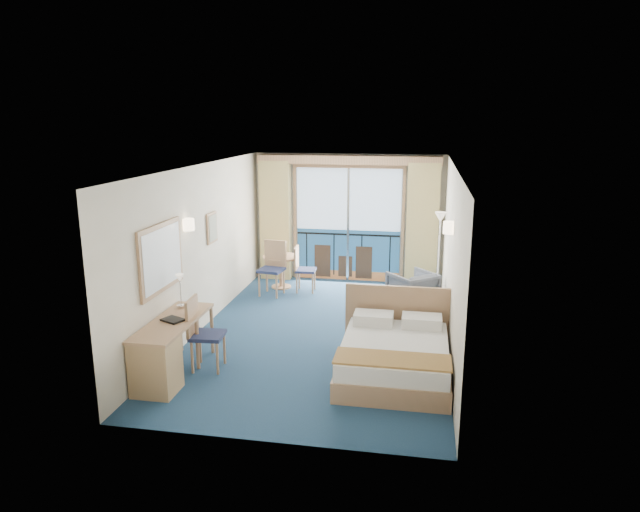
{
  "coord_description": "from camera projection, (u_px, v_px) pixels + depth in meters",
  "views": [
    {
      "loc": [
        1.54,
        -8.59,
        3.43
      ],
      "look_at": [
        -0.06,
        0.2,
        1.25
      ],
      "focal_mm": 32.0,
      "sensor_mm": 36.0,
      "label": 1
    }
  ],
  "objects": [
    {
      "name": "sconce_right",
      "position": [
        449.0,
        228.0,
        8.38
      ],
      "size": [
        0.18,
        0.18,
        0.18
      ],
      "primitive_type": "cylinder",
      "color": "beige",
      "rests_on": "room_walls"
    },
    {
      "name": "floor_lamp",
      "position": [
        440.0,
        234.0,
        10.76
      ],
      "size": [
        0.24,
        0.24,
        1.7
      ],
      "color": "silver",
      "rests_on": "ground"
    },
    {
      "name": "round_table",
      "position": [
        281.0,
        264.0,
        11.69
      ],
      "size": [
        0.74,
        0.74,
        0.66
      ],
      "color": "tan",
      "rests_on": "ground"
    },
    {
      "name": "room_walls",
      "position": [
        321.0,
        226.0,
        8.87
      ],
      "size": [
        4.04,
        6.54,
        2.72
      ],
      "color": "beige",
      "rests_on": "ground"
    },
    {
      "name": "desk",
      "position": [
        160.0,
        357.0,
        7.33
      ],
      "size": [
        0.56,
        1.63,
        0.76
      ],
      "color": "tan",
      "rests_on": "ground"
    },
    {
      "name": "phone",
      "position": [
        433.0,
        310.0,
        8.67
      ],
      "size": [
        0.23,
        0.2,
        0.08
      ],
      "primitive_type": "cube",
      "rotation": [
        0.0,
        0.0,
        -0.34
      ],
      "color": "white",
      "rests_on": "nightstand"
    },
    {
      "name": "curtain_right",
      "position": [
        422.0,
        225.0,
        11.66
      ],
      "size": [
        0.65,
        0.22,
        2.55
      ],
      "primitive_type": "cube",
      "color": "tan",
      "rests_on": "room_walls"
    },
    {
      "name": "desk_lamp",
      "position": [
        180.0,
        284.0,
        8.11
      ],
      "size": [
        0.13,
        0.13,
        0.48
      ],
      "color": "silver",
      "rests_on": "desk"
    },
    {
      "name": "curtain_left",
      "position": [
        275.0,
        221.0,
        12.2
      ],
      "size": [
        0.65,
        0.22,
        2.55
      ],
      "primitive_type": "cube",
      "color": "tan",
      "rests_on": "room_walls"
    },
    {
      "name": "sconce_left",
      "position": [
        188.0,
        225.0,
        8.62
      ],
      "size": [
        0.18,
        0.18,
        0.18
      ],
      "primitive_type": "cylinder",
      "color": "beige",
      "rests_on": "room_walls"
    },
    {
      "name": "folder",
      "position": [
        173.0,
        320.0,
        7.66
      ],
      "size": [
        0.35,
        0.31,
        0.03
      ],
      "primitive_type": "cube",
      "rotation": [
        0.0,
        0.0,
        -0.42
      ],
      "color": "black",
      "rests_on": "desk"
    },
    {
      "name": "table_chair_b",
      "position": [
        273.0,
        264.0,
        11.25
      ],
      "size": [
        0.52,
        0.53,
        1.07
      ],
      "rotation": [
        0.0,
        0.0,
        -0.15
      ],
      "color": "#20284B",
      "rests_on": "ground"
    },
    {
      "name": "floor",
      "position": [
        321.0,
        333.0,
        9.29
      ],
      "size": [
        6.5,
        6.5,
        0.0
      ],
      "primitive_type": "plane",
      "color": "navy",
      "rests_on": "ground"
    },
    {
      "name": "balcony_door",
      "position": [
        348.0,
        228.0,
        12.1
      ],
      "size": [
        2.36,
        0.03,
        2.52
      ],
      "color": "navy",
      "rests_on": "room_walls"
    },
    {
      "name": "bed",
      "position": [
        395.0,
        355.0,
        7.75
      ],
      "size": [
        1.59,
        1.89,
        1.0
      ],
      "color": "tan",
      "rests_on": "ground"
    },
    {
      "name": "wall_print",
      "position": [
        212.0,
        228.0,
        9.69
      ],
      "size": [
        0.04,
        0.42,
        0.52
      ],
      "color": "tan",
      "rests_on": "room_walls"
    },
    {
      "name": "desk_chair",
      "position": [
        201.0,
        329.0,
        7.88
      ],
      "size": [
        0.48,
        0.47,
        1.02
      ],
      "rotation": [
        0.0,
        0.0,
        1.65
      ],
      "color": "#20284B",
      "rests_on": "ground"
    },
    {
      "name": "pelmet",
      "position": [
        348.0,
        160.0,
        11.65
      ],
      "size": [
        3.8,
        0.25,
        0.18
      ],
      "primitive_type": "cube",
      "color": "tan",
      "rests_on": "room_walls"
    },
    {
      "name": "nightstand",
      "position": [
        433.0,
        330.0,
        8.7
      ],
      "size": [
        0.4,
        0.38,
        0.53
      ],
      "primitive_type": "cube",
      "color": "tan",
      "rests_on": "ground"
    },
    {
      "name": "table_chair_a",
      "position": [
        302.0,
        266.0,
        11.43
      ],
      "size": [
        0.43,
        0.42,
        0.92
      ],
      "rotation": [
        0.0,
        0.0,
        1.63
      ],
      "color": "#20284B",
      "rests_on": "ground"
    },
    {
      "name": "armchair",
      "position": [
        412.0,
        290.0,
        10.48
      ],
      "size": [
        1.04,
        1.04,
        0.68
      ],
      "primitive_type": "imported",
      "rotation": [
        0.0,
        0.0,
        3.84
      ],
      "color": "#3E434C",
      "rests_on": "ground"
    },
    {
      "name": "mirror",
      "position": [
        161.0,
        258.0,
        7.84
      ],
      "size": [
        0.05,
        1.25,
        0.95
      ],
      "color": "tan",
      "rests_on": "room_walls"
    }
  ]
}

